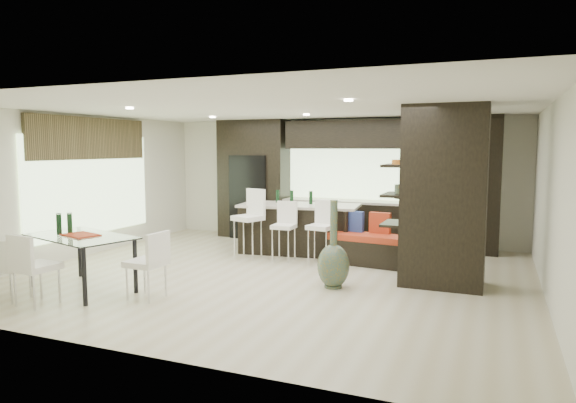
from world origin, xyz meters
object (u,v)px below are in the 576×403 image
at_px(stool_right, 320,239).
at_px(chair_near, 37,272).
at_px(stool_mid, 284,237).
at_px(dining_table, 82,263).
at_px(stool_left, 248,230).
at_px(kitchen_island, 299,229).
at_px(chair_end, 146,268).
at_px(floor_vase, 334,244).
at_px(bench, 368,249).
at_px(chair_far, 10,271).

xyz_separation_m(stool_right, chair_near, (-2.70, -3.68, -0.02)).
relative_size(stool_mid, dining_table, 0.53).
height_order(stool_left, chair_near, stool_left).
bearing_deg(kitchen_island, chair_end, -109.46).
bearing_deg(stool_mid, dining_table, -125.39).
relative_size(floor_vase, chair_near, 1.47).
xyz_separation_m(kitchen_island, floor_vase, (1.38, -2.19, 0.17)).
distance_m(bench, chair_near, 5.30).
bearing_deg(dining_table, stool_left, 82.53).
height_order(kitchen_island, chair_near, kitchen_island).
bearing_deg(stool_left, floor_vase, -13.31).
xyz_separation_m(stool_mid, bench, (1.50, 0.29, -0.17)).
xyz_separation_m(bench, floor_vase, (-0.12, -1.69, 0.38)).
height_order(stool_left, floor_vase, floor_vase).
bearing_deg(chair_far, floor_vase, 22.87).
distance_m(chair_near, chair_far, 0.52).
bearing_deg(stool_left, chair_end, -72.81).
xyz_separation_m(kitchen_island, stool_right, (0.71, -0.80, -0.02)).
distance_m(stool_mid, chair_far, 4.44).
relative_size(kitchen_island, stool_left, 2.21).
relative_size(stool_mid, chair_far, 1.11).
xyz_separation_m(kitchen_island, bench, (1.50, -0.50, -0.21)).
relative_size(dining_table, chair_near, 1.88).
relative_size(stool_left, stool_right, 1.14).
bearing_deg(stool_left, chair_far, -96.63).
relative_size(stool_left, dining_table, 0.63).
bearing_deg(kitchen_island, floor_vase, -64.43).
distance_m(kitchen_island, chair_end, 3.79).
relative_size(chair_near, chair_end, 1.03).
xyz_separation_m(stool_left, chair_end, (-0.12, -2.86, -0.09)).
bearing_deg(stool_left, chair_near, -89.52).
bearing_deg(chair_far, stool_left, 56.33).
xyz_separation_m(dining_table, chair_near, (0.00, -0.79, 0.04)).
height_order(stool_left, chair_far, stool_left).
height_order(kitchen_island, floor_vase, floor_vase).
relative_size(floor_vase, dining_table, 0.79).
bearing_deg(dining_table, chair_end, 16.50).
distance_m(kitchen_island, chair_near, 4.90).
relative_size(stool_mid, chair_end, 1.02).
bearing_deg(chair_end, stool_right, -26.20).
distance_m(stool_left, bench, 2.26).
bearing_deg(stool_right, bench, 29.89).
relative_size(kitchen_island, chair_far, 2.92).
distance_m(floor_vase, chair_far, 4.51).
relative_size(bench, chair_near, 1.59).
bearing_deg(stool_left, stool_mid, 22.73).
xyz_separation_m(floor_vase, chair_far, (-3.89, -2.27, -0.26)).
distance_m(stool_left, chair_far, 4.05).
distance_m(stool_mid, floor_vase, 1.98).
bearing_deg(chair_near, chair_end, 40.26).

